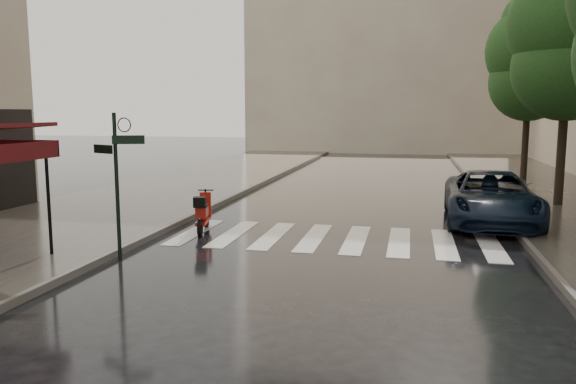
% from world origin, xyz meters
% --- Properties ---
extents(ground, '(120.00, 120.00, 0.00)m').
position_xyz_m(ground, '(0.00, 0.00, 0.00)').
color(ground, black).
rests_on(ground, ground).
extents(sidewalk_near, '(6.00, 60.00, 0.12)m').
position_xyz_m(sidewalk_near, '(-4.50, 12.00, 0.06)').
color(sidewalk_near, '#38332D').
rests_on(sidewalk_near, ground).
extents(curb_near, '(0.12, 60.00, 0.16)m').
position_xyz_m(curb_near, '(-1.45, 12.00, 0.07)').
color(curb_near, '#595651').
rests_on(curb_near, ground).
extents(curb_far, '(0.12, 60.00, 0.16)m').
position_xyz_m(curb_far, '(7.45, 12.00, 0.07)').
color(curb_far, '#595651').
rests_on(curb_far, ground).
extents(crosswalk, '(7.85, 3.20, 0.01)m').
position_xyz_m(crosswalk, '(2.98, 6.00, 0.01)').
color(crosswalk, silver).
rests_on(crosswalk, ground).
extents(signpost, '(1.17, 0.29, 3.10)m').
position_xyz_m(signpost, '(-1.19, 3.00, 1.83)').
color(signpost, black).
rests_on(signpost, ground).
extents(backdrop_building, '(22.00, 6.00, 20.00)m').
position_xyz_m(backdrop_building, '(3.00, 38.00, 10.00)').
color(backdrop_building, tan).
rests_on(backdrop_building, ground).
extents(tree_mid, '(3.80, 3.80, 8.34)m').
position_xyz_m(tree_mid, '(9.50, 12.00, 5.59)').
color(tree_mid, black).
rests_on(tree_mid, sidewalk_far).
extents(tree_far, '(3.80, 3.80, 8.16)m').
position_xyz_m(tree_far, '(9.70, 19.00, 5.46)').
color(tree_far, black).
rests_on(tree_far, sidewalk_far).
extents(scooter, '(0.61, 1.57, 1.04)m').
position_xyz_m(scooter, '(-0.50, 6.05, 0.48)').
color(scooter, black).
rests_on(scooter, ground).
extents(parked_car, '(2.59, 5.32, 1.46)m').
position_xyz_m(parked_car, '(7.00, 8.91, 0.73)').
color(parked_car, black).
rests_on(parked_car, ground).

